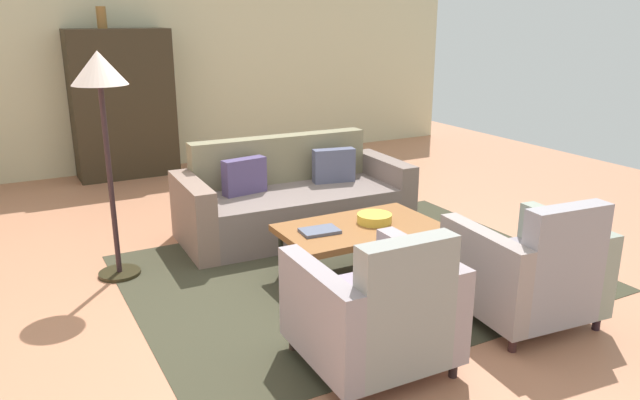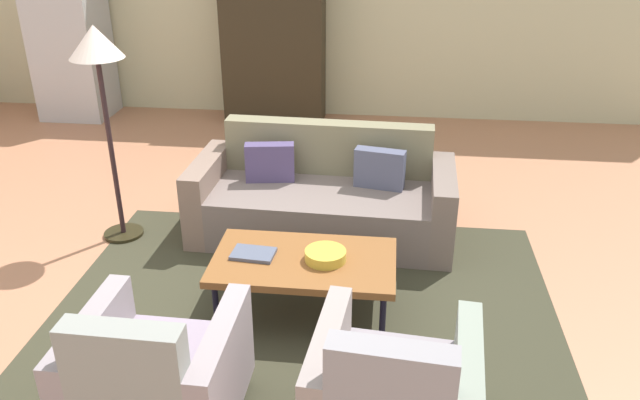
% 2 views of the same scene
% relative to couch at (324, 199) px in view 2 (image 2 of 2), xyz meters
% --- Properties ---
extents(ground_plane, '(11.07, 11.07, 0.00)m').
position_rel_couch_xyz_m(ground_plane, '(-0.48, -1.01, -0.29)').
color(ground_plane, '#B87856').
extents(wall_back, '(9.23, 0.12, 2.80)m').
position_rel_couch_xyz_m(wall_back, '(-0.48, 3.20, 1.11)').
color(wall_back, beige).
rests_on(wall_back, ground).
extents(area_rug, '(3.40, 2.60, 0.01)m').
position_rel_couch_xyz_m(area_rug, '(-0.00, -1.14, -0.28)').
color(area_rug, '#383726').
rests_on(area_rug, ground).
extents(couch, '(2.13, 0.98, 0.86)m').
position_rel_couch_xyz_m(couch, '(0.00, 0.00, 0.00)').
color(couch, slate).
rests_on(couch, ground).
extents(coffee_table, '(1.20, 0.70, 0.41)m').
position_rel_couch_xyz_m(coffee_table, '(-0.00, -1.19, 0.09)').
color(coffee_table, black).
rests_on(coffee_table, ground).
extents(armchair_left, '(0.82, 0.82, 0.88)m').
position_rel_couch_xyz_m(armchair_left, '(-0.60, -2.35, 0.06)').
color(armchair_left, '#33261E').
rests_on(armchair_left, ground).
extents(fruit_bowl, '(0.27, 0.27, 0.07)m').
position_rel_couch_xyz_m(fruit_bowl, '(0.14, -1.19, 0.16)').
color(fruit_bowl, gold).
rests_on(fruit_bowl, coffee_table).
extents(book_stack, '(0.29, 0.21, 0.02)m').
position_rel_couch_xyz_m(book_stack, '(-0.34, -1.18, 0.14)').
color(book_stack, '#50566B').
rests_on(book_stack, coffee_table).
extents(cabinet, '(1.20, 0.51, 1.80)m').
position_rel_couch_xyz_m(cabinet, '(-0.91, 2.86, 0.61)').
color(cabinet, '#2F2719').
rests_on(cabinet, ground).
extents(refrigerator, '(0.80, 0.73, 1.85)m').
position_rel_couch_xyz_m(refrigerator, '(-3.43, 2.75, 0.64)').
color(refrigerator, '#B7BABF').
rests_on(refrigerator, ground).
extents(floor_lamp, '(0.40, 0.40, 1.72)m').
position_rel_couch_xyz_m(floor_lamp, '(-1.64, -0.29, 1.16)').
color(floor_lamp, black).
rests_on(floor_lamp, ground).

